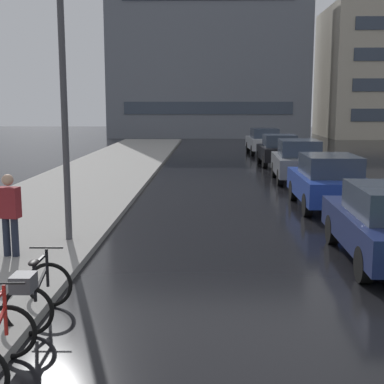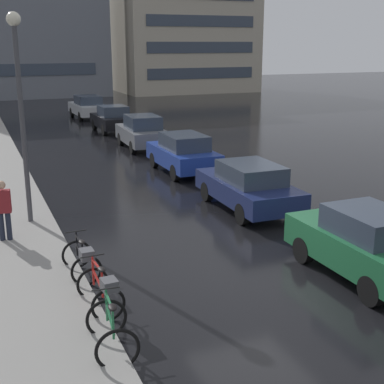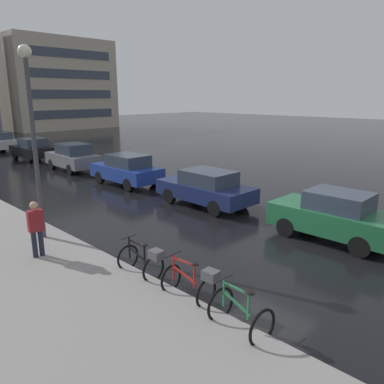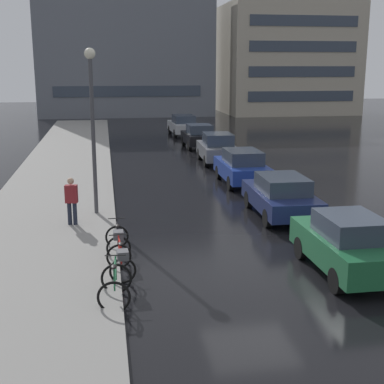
% 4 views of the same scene
% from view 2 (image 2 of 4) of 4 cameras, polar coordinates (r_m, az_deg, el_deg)
% --- Properties ---
extents(ground_plane, '(140.00, 140.00, 0.00)m').
position_cam_2_polar(ground_plane, '(12.43, 6.60, -9.02)').
color(ground_plane, black).
extents(bicycle_nearest, '(0.84, 1.19, 1.01)m').
position_cam_2_polar(bicycle_nearest, '(9.52, -8.57, -14.48)').
color(bicycle_nearest, black).
rests_on(bicycle_nearest, ground).
extents(bicycle_second, '(0.76, 1.41, 1.00)m').
position_cam_2_polar(bicycle_second, '(10.78, -9.55, -10.26)').
color(bicycle_second, black).
rests_on(bicycle_second, ground).
extents(bicycle_third, '(0.73, 1.36, 0.97)m').
position_cam_2_polar(bicycle_third, '(12.31, -11.60, -7.03)').
color(bicycle_third, black).
rests_on(bicycle_third, ground).
extents(car_green, '(1.78, 3.88, 1.62)m').
position_cam_2_polar(car_green, '(12.68, 17.99, -5.25)').
color(car_green, '#1E6038').
rests_on(car_green, ground).
extents(car_navy, '(1.98, 4.32, 1.52)m').
position_cam_2_polar(car_navy, '(17.08, 6.06, 0.65)').
color(car_navy, navy).
rests_on(car_navy, ground).
extents(car_blue, '(1.86, 4.08, 1.60)m').
position_cam_2_polar(car_blue, '(21.95, -0.95, 4.19)').
color(car_blue, navy).
rests_on(car_blue, ground).
extents(car_grey, '(1.98, 4.08, 1.68)m').
position_cam_2_polar(car_grey, '(27.15, -5.32, 6.38)').
color(car_grey, slate).
rests_on(car_grey, ground).
extents(car_black, '(1.95, 3.79, 1.57)m').
position_cam_2_polar(car_black, '(32.60, -8.45, 7.72)').
color(car_black, black).
rests_on(car_black, ground).
extents(car_silver, '(2.04, 4.35, 1.59)m').
position_cam_2_polar(car_silver, '(38.96, -11.05, 8.91)').
color(car_silver, '#B2B5BA').
rests_on(car_silver, ground).
extents(pedestrian, '(0.43, 0.30, 1.75)m').
position_cam_2_polar(pedestrian, '(14.75, -19.47, -1.73)').
color(pedestrian, '#1E2333').
rests_on(pedestrian, ground).
extents(streetlamp, '(0.38, 0.38, 5.96)m').
position_cam_2_polar(streetlamp, '(15.60, -17.88, 9.94)').
color(streetlamp, '#424247').
rests_on(streetlamp, ground).
extents(building_facade_main, '(18.46, 7.43, 15.30)m').
position_cam_2_polar(building_facade_main, '(56.56, -19.23, 17.32)').
color(building_facade_main, slate).
rests_on(building_facade_main, ground).
extents(building_facade_side, '(14.23, 10.66, 12.00)m').
position_cam_2_polar(building_facade_side, '(60.93, -1.06, 16.41)').
color(building_facade_side, '#B2A893').
rests_on(building_facade_side, ground).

